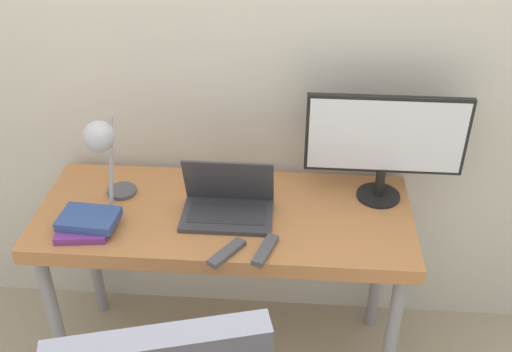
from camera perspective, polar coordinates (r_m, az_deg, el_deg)
wall_back at (r=2.29m, az=-2.36°, el=12.53°), size 8.00×0.05×2.60m
desk at (r=2.28m, az=-2.98°, el=-4.98°), size 1.39×0.57×0.78m
laptop at (r=2.19m, az=-2.72°, el=-2.67°), size 0.33×0.21×0.22m
monitor at (r=2.22m, az=12.23°, el=3.34°), size 0.58×0.17×0.42m
desk_lamp at (r=2.14m, az=-14.39°, el=2.79°), size 0.11×0.26×0.39m
book_stack at (r=2.21m, az=-15.84°, el=-4.32°), size 0.22×0.18×0.06m
tv_remote at (r=2.03m, az=-2.80°, el=-7.31°), size 0.12×0.15×0.02m
media_remote at (r=2.04m, az=0.89°, el=-7.08°), size 0.09×0.16×0.02m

